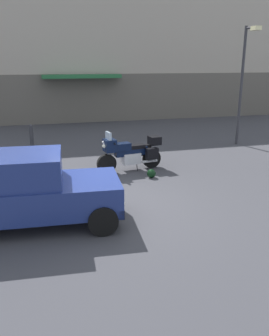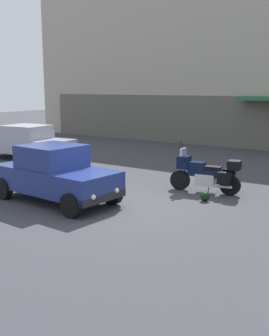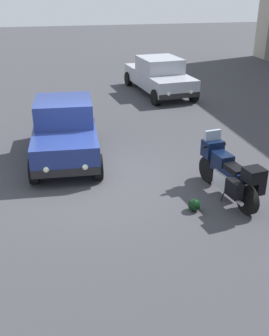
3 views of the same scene
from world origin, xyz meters
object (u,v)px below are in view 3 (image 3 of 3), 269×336
helmet (194,205)px  car_hatchback_near (65,130)px  motorcycle (229,172)px  car_sedan_far (159,75)px

helmet → car_hatchback_near: size_ratio=0.07×
car_hatchback_near → helmet: bearing=38.7°
helmet → car_hatchback_near: (-3.54, -2.48, 0.67)m
motorcycle → car_sedan_far: car_sedan_far is taller
motorcycle → helmet: 1.14m
motorcycle → helmet: motorcycle is taller
motorcycle → car_hatchback_near: car_hatchback_near is taller
helmet → motorcycle: bearing=114.3°
motorcycle → car_sedan_far: bearing=-14.8°
helmet → car_sedan_far: size_ratio=0.06×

